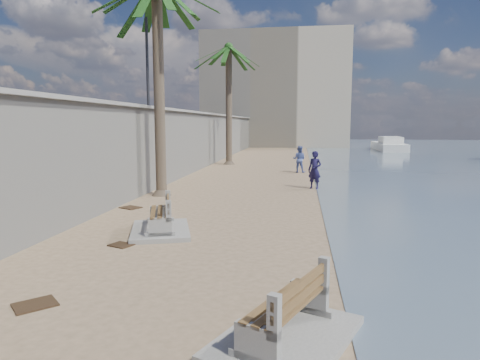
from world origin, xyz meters
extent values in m
plane|color=#927659|center=(0.00, 0.00, 0.00)|extent=(140.00, 140.00, 0.00)
cube|color=gray|center=(-5.20, 20.00, 1.75)|extent=(0.45, 70.00, 3.50)
cube|color=gray|center=(-5.20, 20.00, 3.55)|extent=(0.80, 70.00, 0.12)
cube|color=#B7AA93|center=(-2.00, 52.00, 7.00)|extent=(18.00, 12.00, 14.00)
cube|color=gray|center=(1.13, -0.17, 0.06)|extent=(2.19, 2.54, 0.12)
cube|color=gray|center=(-2.37, 5.14, 0.06)|extent=(2.08, 2.53, 0.12)
cylinder|color=brown|center=(-4.25, 10.88, 4.09)|extent=(0.42, 0.42, 8.18)
cylinder|color=brown|center=(-3.73, 24.31, 4.04)|extent=(0.44, 0.44, 8.08)
cylinder|color=#2D2D33|center=(-5.10, 12.00, 6.11)|extent=(0.12, 0.12, 5.00)
imported|color=#1A153C|center=(1.91, 13.52, 0.96)|extent=(0.83, 0.74, 1.93)
imported|color=#4C5D9E|center=(1.21, 19.87, 0.88)|extent=(0.97, 0.83, 1.75)
cube|color=#382616|center=(-2.86, 0.43, 0.01)|extent=(0.79, 0.79, 0.03)
cube|color=#382616|center=(-4.46, 8.21, 0.01)|extent=(0.82, 0.77, 0.03)
cube|color=#382616|center=(-2.90, 3.83, 0.01)|extent=(0.64, 0.58, 0.03)
camera|label=1|loc=(1.27, -5.52, 2.87)|focal=32.00mm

